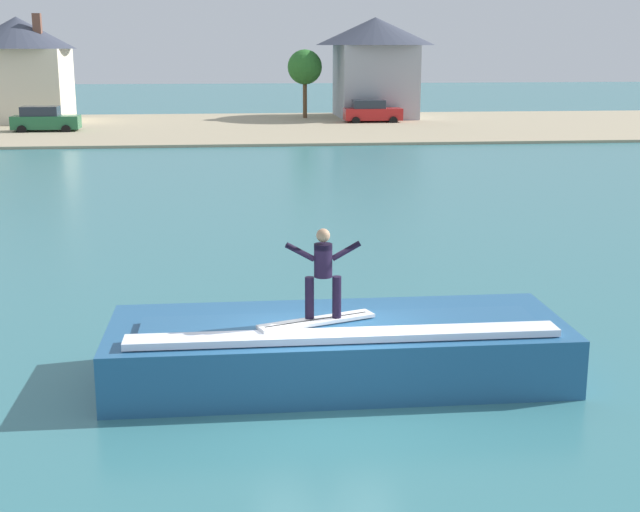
{
  "coord_description": "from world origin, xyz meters",
  "views": [
    {
      "loc": [
        -1.59,
        -14.01,
        5.93
      ],
      "look_at": [
        0.26,
        4.15,
        1.54
      ],
      "focal_mm": 49.21,
      "sensor_mm": 36.0,
      "label": 1
    }
  ],
  "objects_px": {
    "wave_crest": "(338,349)",
    "surfer": "(323,268)",
    "house_gabled_white": "(375,61)",
    "house_with_chimney": "(19,65)",
    "surfboard": "(317,321)",
    "car_far_shore": "(372,112)",
    "car_near_shore": "(45,120)",
    "tree_short_bushy": "(305,68)"
  },
  "relations": [
    {
      "from": "house_with_chimney",
      "to": "tree_short_bushy",
      "type": "xyz_separation_m",
      "value": [
        22.14,
        1.29,
        -0.28
      ]
    },
    {
      "from": "car_far_shore",
      "to": "surfboard",
      "type": "bearing_deg",
      "value": -100.14
    },
    {
      "from": "surfboard",
      "to": "car_far_shore",
      "type": "xyz_separation_m",
      "value": [
        9.49,
        53.08,
        -0.28
      ]
    },
    {
      "from": "wave_crest",
      "to": "car_near_shore",
      "type": "distance_m",
      "value": 49.87
    },
    {
      "from": "house_gabled_white",
      "to": "tree_short_bushy",
      "type": "distance_m",
      "value": 5.9
    },
    {
      "from": "surfboard",
      "to": "car_near_shore",
      "type": "height_order",
      "value": "car_near_shore"
    },
    {
      "from": "surfboard",
      "to": "house_with_chimney",
      "type": "distance_m",
      "value": 58.99
    },
    {
      "from": "car_near_shore",
      "to": "house_with_chimney",
      "type": "relative_size",
      "value": 0.52
    },
    {
      "from": "surfboard",
      "to": "house_gabled_white",
      "type": "distance_m",
      "value": 59.26
    },
    {
      "from": "tree_short_bushy",
      "to": "car_far_shore",
      "type": "bearing_deg",
      "value": -42.94
    },
    {
      "from": "car_near_shore",
      "to": "car_far_shore",
      "type": "bearing_deg",
      "value": 11.96
    },
    {
      "from": "surfer",
      "to": "tree_short_bushy",
      "type": "distance_m",
      "value": 57.69
    },
    {
      "from": "car_near_shore",
      "to": "house_gabled_white",
      "type": "relative_size",
      "value": 0.46
    },
    {
      "from": "surfer",
      "to": "house_with_chimney",
      "type": "height_order",
      "value": "house_with_chimney"
    },
    {
      "from": "surfer",
      "to": "tree_short_bushy",
      "type": "xyz_separation_m",
      "value": [
        4.56,
        57.48,
        2.05
      ]
    },
    {
      "from": "surfboard",
      "to": "tree_short_bushy",
      "type": "height_order",
      "value": "tree_short_bushy"
    },
    {
      "from": "surfboard",
      "to": "car_near_shore",
      "type": "relative_size",
      "value": 0.47
    },
    {
      "from": "surfboard",
      "to": "house_gabled_white",
      "type": "xyz_separation_m",
      "value": [
        10.53,
        58.21,
        3.5
      ]
    },
    {
      "from": "house_gabled_white",
      "to": "tree_short_bushy",
      "type": "relative_size",
      "value": 1.74
    },
    {
      "from": "car_near_shore",
      "to": "car_far_shore",
      "type": "distance_m",
      "value": 24.2
    },
    {
      "from": "wave_crest",
      "to": "surfer",
      "type": "bearing_deg",
      "value": -134.6
    },
    {
      "from": "house_with_chimney",
      "to": "tree_short_bushy",
      "type": "relative_size",
      "value": 1.54
    },
    {
      "from": "car_near_shore",
      "to": "house_with_chimney",
      "type": "height_order",
      "value": "house_with_chimney"
    },
    {
      "from": "surfboard",
      "to": "tree_short_bushy",
      "type": "xyz_separation_m",
      "value": [
        4.69,
        57.55,
        2.98
      ]
    },
    {
      "from": "house_with_chimney",
      "to": "tree_short_bushy",
      "type": "bearing_deg",
      "value": 3.34
    },
    {
      "from": "car_near_shore",
      "to": "house_with_chimney",
      "type": "bearing_deg",
      "value": 111.71
    },
    {
      "from": "house_gabled_white",
      "to": "house_with_chimney",
      "type": "bearing_deg",
      "value": -176.0
    },
    {
      "from": "wave_crest",
      "to": "car_far_shore",
      "type": "distance_m",
      "value": 53.48
    },
    {
      "from": "surfboard",
      "to": "wave_crest",
      "type": "bearing_deg",
      "value": 41.75
    },
    {
      "from": "tree_short_bushy",
      "to": "house_with_chimney",
      "type": "bearing_deg",
      "value": -176.66
    },
    {
      "from": "wave_crest",
      "to": "surfboard",
      "type": "height_order",
      "value": "surfboard"
    },
    {
      "from": "car_far_shore",
      "to": "house_with_chimney",
      "type": "distance_m",
      "value": 27.36
    },
    {
      "from": "wave_crest",
      "to": "house_gabled_white",
      "type": "bearing_deg",
      "value": 80.09
    },
    {
      "from": "surfboard",
      "to": "car_far_shore",
      "type": "bearing_deg",
      "value": 79.86
    },
    {
      "from": "car_near_shore",
      "to": "house_gabled_white",
      "type": "bearing_deg",
      "value": 22.34
    },
    {
      "from": "surfboard",
      "to": "surfer",
      "type": "height_order",
      "value": "surfer"
    },
    {
      "from": "wave_crest",
      "to": "car_far_shore",
      "type": "xyz_separation_m",
      "value": [
        9.07,
        52.7,
        0.38
      ]
    },
    {
      "from": "surfboard",
      "to": "surfer",
      "type": "relative_size",
      "value": 1.33
    },
    {
      "from": "wave_crest",
      "to": "surfer",
      "type": "height_order",
      "value": "surfer"
    },
    {
      "from": "car_far_shore",
      "to": "house_gabled_white",
      "type": "bearing_deg",
      "value": 78.59
    },
    {
      "from": "car_near_shore",
      "to": "house_gabled_white",
      "type": "height_order",
      "value": "house_gabled_white"
    },
    {
      "from": "car_near_shore",
      "to": "wave_crest",
      "type": "bearing_deg",
      "value": -72.97
    }
  ]
}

